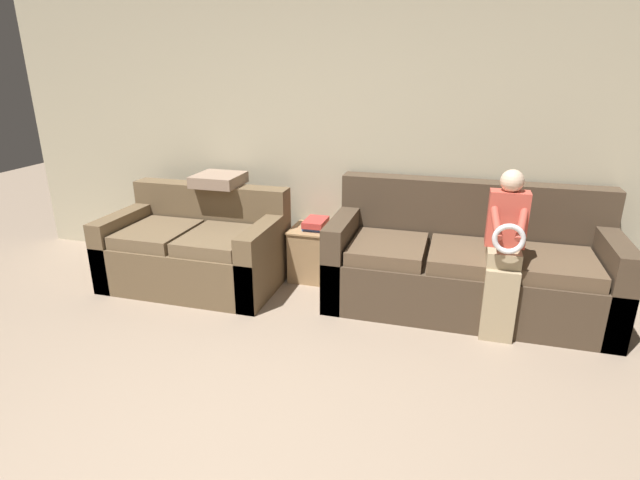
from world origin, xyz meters
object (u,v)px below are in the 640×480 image
Objects in this scene: book_stack at (315,224)px; throw_pillow at (219,180)px; couch_side at (197,250)px; side_shelf at (315,252)px; child_left_seated at (505,248)px; couch_main at (466,266)px.

throw_pillow is at bearing -176.23° from book_stack.
couch_side is 3.65× the size of throw_pillow.
side_shelf is at bearing 21.01° from couch_side.
book_stack reaches higher than side_shelf.
couch_main is at bearing 121.51° from child_left_seated.
couch_main is 2.28m from throw_pillow.
throw_pillow is (-2.45, 0.51, 0.22)m from child_left_seated.
couch_main is at bearing -3.50° from throw_pillow.
couch_main is 1.45× the size of couch_side.
couch_side is at bearing -106.59° from throw_pillow.
throw_pillow is at bearing 73.41° from couch_side.
child_left_seated reaches higher than couch_main.
couch_side is 5.39× the size of book_stack.
throw_pillow reaches higher than side_shelf.
couch_main is 5.31× the size of throw_pillow.
throw_pillow reaches higher than couch_side.
child_left_seated reaches higher than side_shelf.
book_stack is (-1.32, 0.19, 0.18)m from couch_main.
throw_pillow reaches higher than book_stack.
couch_main is at bearing 4.47° from couch_side.
child_left_seated is at bearing -20.29° from side_shelf.
side_shelf is (-1.32, 0.20, -0.09)m from couch_main.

